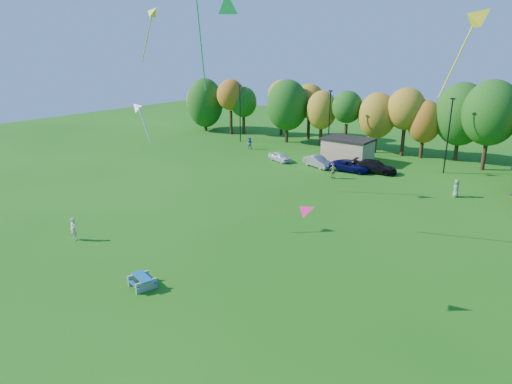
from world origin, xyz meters
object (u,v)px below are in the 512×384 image
Objects in this scene: car_d at (375,167)px; kite_flyer at (73,229)px; picnic_table at (142,281)px; car_c at (351,166)px; car_b at (318,162)px; car_a at (280,157)px.

kite_flyer is at bearing 153.75° from car_d.
picnic_table is 34.34m from car_c.
car_b is at bearing 96.02° from car_d.
car_a is 5.61m from car_b.
kite_flyer reaches higher than car_a.
car_b reaches higher than picnic_table.
kite_flyer is 0.43× the size of car_b.
car_c reaches higher than car_a.
car_d is at bearing -62.71° from car_a.
car_d is (11.09, 33.88, -0.16)m from kite_flyer.
car_c is (8.43, 32.66, -0.24)m from kite_flyer.
car_a is 0.85× the size of car_b.
car_b reaches higher than car_a.
car_a is (-1.48, 31.69, -0.31)m from kite_flyer.
kite_flyer reaches higher than car_c.
car_d reaches higher than car_a.
picnic_table is 0.40× the size of car_d.
kite_flyer is 35.65m from car_d.
kite_flyer reaches higher than car_d.
car_c is (9.90, 0.97, 0.07)m from car_a.
kite_flyer is at bearing -168.06° from car_b.
kite_flyer is 0.35× the size of car_d.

